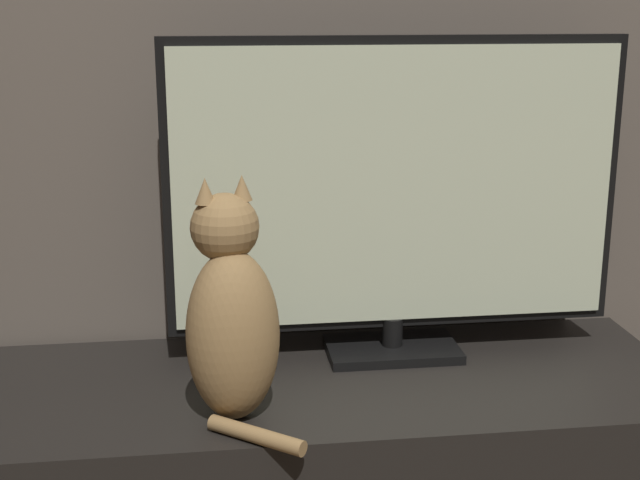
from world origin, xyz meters
The scene contains 3 objects.
tv_stand centered at (0.00, 0.92, 0.21)m, with size 1.50×0.53×0.42m.
tv centered at (0.19, 1.03, 0.77)m, with size 0.94×0.17×0.67m.
cat centered at (-0.16, 0.78, 0.61)m, with size 0.22×0.28×0.44m.
Camera 1 is at (-0.20, -0.71, 1.15)m, focal length 50.00 mm.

